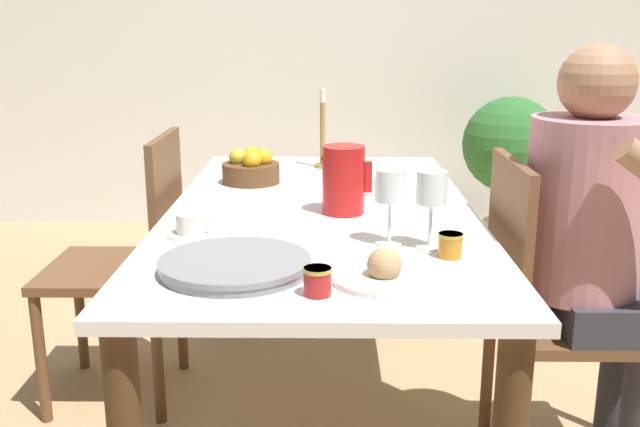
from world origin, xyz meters
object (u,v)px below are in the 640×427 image
teacup_across (372,189)px  wine_glass_juice (432,192)px  jam_jar_red (450,244)px  jam_jar_amber (315,280)px  person_seated (596,235)px  fruit_bowl (251,169)px  candlestick_tall (322,138)px  chair_opposite (131,259)px  serving_tray (235,265)px  bread_plate (384,273)px  wine_glass_water (390,189)px  potted_plant (510,150)px  chair_person_side (551,309)px  teacup_near_person (191,227)px  red_pitcher (343,179)px

teacup_across → wine_glass_juice: bearing=-78.4°
jam_jar_red → jam_jar_amber: bearing=-142.0°
person_seated → wine_glass_juice: size_ratio=6.40×
fruit_bowl → candlestick_tall: 0.36m
chair_opposite → teacup_across: chair_opposite is taller
serving_tray → wine_glass_juice: bearing=21.6°
bread_plate → candlestick_tall: (-0.14, 1.20, 0.09)m
wine_glass_water → fruit_bowl: 0.80m
person_seated → potted_plant: person_seated is taller
bread_plate → teacup_across: bearing=88.5°
chair_person_side → jam_jar_amber: (-0.63, -0.50, 0.26)m
chair_opposite → teacup_near_person: bearing=-148.9°
jam_jar_red → fruit_bowl: (-0.54, 0.78, 0.02)m
chair_opposite → fruit_bowl: 0.50m
fruit_bowl → potted_plant: 2.04m
serving_tray → person_seated: bearing=19.6°
person_seated → candlestick_tall: 1.10m
person_seated → jam_jar_amber: (-0.72, -0.45, 0.04)m
red_pitcher → teacup_near_person: bearing=-149.7°
teacup_near_person → person_seated: bearing=2.8°
potted_plant → red_pitcher: bearing=-116.1°
chair_opposite → bread_plate: 1.15m
serving_tray → bread_plate: bearing=-9.5°
teacup_near_person → teacup_across: 0.65m
wine_glass_water → person_seated: bearing=11.6°
candlestick_tall → potted_plant: 1.70m
teacup_across → candlestick_tall: candlestick_tall is taller
person_seated → candlestick_tall: person_seated is taller
serving_tray → potted_plant: potted_plant is taller
chair_opposite → wine_glass_water: 1.04m
teacup_near_person → jam_jar_amber: (0.32, -0.40, 0.01)m
teacup_near_person → jam_jar_red: 0.65m
chair_person_side → fruit_bowl: chair_person_side is taller
candlestick_tall → bread_plate: bearing=-83.4°
teacup_near_person → wine_glass_juice: bearing=-8.8°
chair_opposite → red_pitcher: size_ratio=4.67×
chair_person_side → jam_jar_red: chair_person_side is taller
wine_glass_water → candlestick_tall: size_ratio=0.63×
bread_plate → person_seated: bearing=32.9°
chair_opposite → teacup_across: size_ratio=7.39×
chair_person_side → teacup_near_person: 0.99m
wine_glass_water → teacup_near_person: (-0.49, 0.06, -0.11)m
red_pitcher → wine_glass_water: size_ratio=1.05×
chair_opposite → jam_jar_red: (0.93, -0.67, 0.26)m
teacup_across → jam_jar_amber: (-0.16, -0.83, 0.01)m
person_seated → red_pitcher: person_seated is taller
chair_person_side → potted_plant: 2.14m
wine_glass_juice → serving_tray: 0.49m
chair_opposite → teacup_near_person: (0.30, -0.50, 0.26)m
jam_jar_amber → red_pitcher: bearing=83.9°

